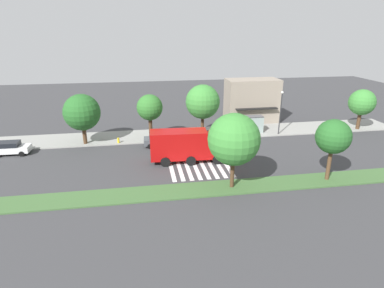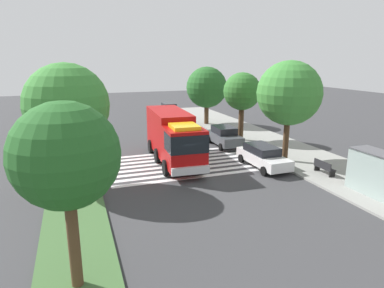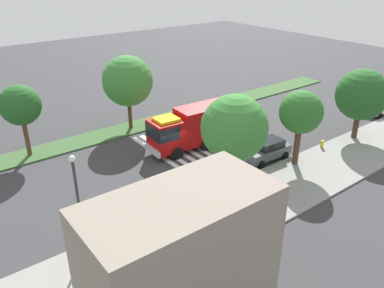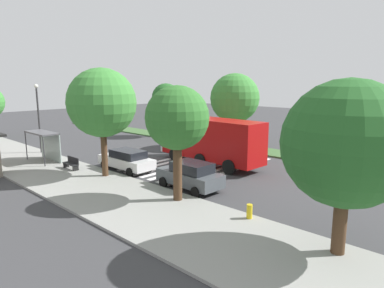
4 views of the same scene
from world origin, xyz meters
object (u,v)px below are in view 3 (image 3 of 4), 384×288
(median_tree_far_west, at_px, (128,81))
(fire_hydrant, at_px, (322,144))
(sidewalk_tree_center, at_px, (234,128))
(median_tree_west, at_px, (20,106))
(parked_car_east, at_px, (208,173))
(fire_truck, at_px, (196,125))
(sidewalk_tree_west, at_px, (301,113))
(street_lamp, at_px, (78,197))
(parked_car_west, at_px, (380,106))
(bus_stop_shelter, at_px, (149,212))
(parked_car_mid, at_px, (267,150))
(bench_near_shelter, at_px, (200,207))
(sidewalk_tree_far_west, at_px, (362,95))

(median_tree_far_west, relative_size, fire_hydrant, 10.48)
(sidewalk_tree_center, xyz_separation_m, median_tree_west, (10.02, -15.17, -0.52))
(parked_car_east, distance_m, sidewalk_tree_center, 4.93)
(fire_truck, height_order, median_tree_far_west, median_tree_far_west)
(sidewalk_tree_west, bearing_deg, fire_hydrant, -173.52)
(street_lamp, bearing_deg, parked_car_west, -177.12)
(parked_car_east, height_order, sidewalk_tree_west, sidewalk_tree_west)
(bus_stop_shelter, xyz_separation_m, median_tree_west, (2.55, -15.90, 2.81))
(parked_car_mid, xyz_separation_m, street_lamp, (17.36, 1.80, 2.95))
(bench_near_shelter, xyz_separation_m, sidewalk_tree_far_west, (-19.44, -0.69, 3.82))
(median_tree_west, bearing_deg, street_lamp, 85.22)
(sidewalk_tree_center, bearing_deg, sidewalk_tree_west, 180.00)
(parked_car_mid, relative_size, sidewalk_tree_far_west, 0.66)
(sidewalk_tree_west, relative_size, median_tree_far_west, 0.86)
(sidewalk_tree_center, bearing_deg, bench_near_shelter, 11.33)
(parked_car_west, xyz_separation_m, street_lamp, (35.75, 1.80, 2.99))
(sidewalk_tree_center, distance_m, fire_hydrant, 12.55)
(sidewalk_tree_west, bearing_deg, bench_near_shelter, 3.72)
(bus_stop_shelter, bearing_deg, sidewalk_tree_center, -174.40)
(sidewalk_tree_center, distance_m, median_tree_far_west, 15.17)
(parked_car_east, distance_m, sidewalk_tree_west, 8.87)
(fire_truck, xyz_separation_m, fire_hydrant, (-8.82, 7.43, -1.58))
(parked_car_west, distance_m, median_tree_west, 37.07)
(parked_car_mid, height_order, bench_near_shelter, parked_car_mid)
(sidewalk_tree_west, bearing_deg, parked_car_east, -15.98)
(parked_car_west, height_order, median_tree_far_west, median_tree_far_west)
(parked_car_mid, bearing_deg, parked_car_east, 2.06)
(sidewalk_tree_west, xyz_separation_m, sidewalk_tree_center, (7.22, -0.00, 0.54))
(sidewalk_tree_west, height_order, median_tree_west, sidewalk_tree_west)
(median_tree_far_west, distance_m, fire_hydrant, 19.21)
(parked_car_mid, relative_size, bus_stop_shelter, 1.26)
(median_tree_west, bearing_deg, sidewalk_tree_far_west, 149.73)
(bench_near_shelter, relative_size, street_lamp, 0.25)
(median_tree_far_west, xyz_separation_m, median_tree_west, (10.08, 0.00, -0.31))
(bench_near_shelter, bearing_deg, sidewalk_tree_center, -168.67)
(sidewalk_tree_west, distance_m, fire_hydrant, 6.10)
(parked_car_east, relative_size, bench_near_shelter, 3.02)
(sidewalk_tree_west, bearing_deg, fire_truck, -60.86)
(parked_car_east, bearing_deg, sidewalk_tree_west, 162.98)
(bench_near_shelter, relative_size, fire_hydrant, 2.29)
(parked_car_mid, bearing_deg, sidewalk_tree_center, 21.87)
(sidewalk_tree_center, height_order, median_tree_west, sidewalk_tree_center)
(sidewalk_tree_far_west, xyz_separation_m, sidewalk_tree_west, (8.75, 0.00, 0.27))
(fire_truck, xyz_separation_m, median_tree_far_west, (2.73, -7.24, 2.93))
(fire_truck, height_order, parked_car_west, fire_truck)
(parked_car_east, height_order, street_lamp, street_lamp)
(street_lamp, xyz_separation_m, sidewalk_tree_far_west, (-27.22, 0.40, 0.57))
(parked_car_west, distance_m, street_lamp, 35.92)
(bench_near_shelter, xyz_separation_m, median_tree_far_west, (-3.53, -15.87, 4.41))
(fire_truck, height_order, street_lamp, street_lamp)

